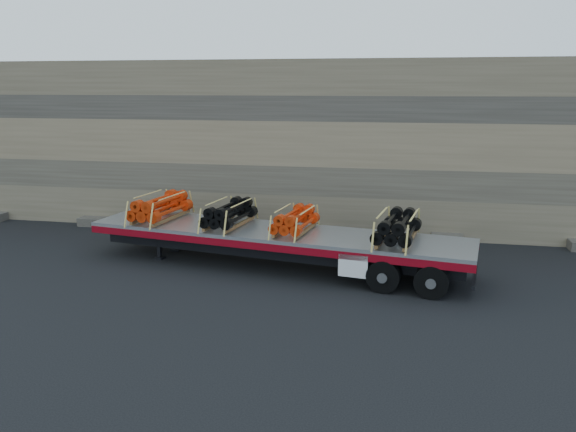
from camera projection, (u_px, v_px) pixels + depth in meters
name	position (u px, v px, depth m)	size (l,w,h in m)	color
ground	(241.00, 270.00, 18.63)	(120.00, 120.00, 0.00)	black
rock_wall	(280.00, 145.00, 24.05)	(44.00, 3.00, 7.00)	#7A6B54
trailer	(275.00, 249.00, 18.83)	(12.93, 2.49, 1.29)	#B7B9BF
bundle_front	(161.00, 208.00, 20.07)	(1.22, 2.45, 0.87)	red
bundle_midfront	(229.00, 214.00, 19.16)	(1.14, 2.27, 0.81)	black
bundle_midrear	(295.00, 221.00, 18.36)	(1.05, 2.10, 0.74)	red
bundle_rear	(397.00, 228.00, 17.23)	(1.19, 2.38, 0.84)	black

